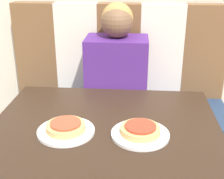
# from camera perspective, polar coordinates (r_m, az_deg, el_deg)

# --- Properties ---
(booth_seat) EXTENTS (1.36, 0.52, 0.48)m
(booth_seat) POSITION_cam_1_polar(r_m,az_deg,el_deg) (2.07, 0.79, -9.03)
(booth_seat) COLOR navy
(booth_seat) RESTS_ON ground_plane
(booth_backrest) EXTENTS (1.36, 0.10, 0.60)m
(booth_backrest) POSITION_cam_1_polar(r_m,az_deg,el_deg) (2.05, 1.28, 7.13)
(booth_backrest) COLOR brown
(booth_backrest) RESTS_ON booth_seat
(dining_table) EXTENTS (0.90, 0.73, 0.72)m
(dining_table) POSITION_cam_1_polar(r_m,az_deg,el_deg) (1.29, -1.27, -10.28)
(dining_table) COLOR black
(dining_table) RESTS_ON ground_plane
(person) EXTENTS (0.36, 0.25, 0.63)m
(person) POSITION_cam_1_polar(r_m,az_deg,el_deg) (1.85, 0.88, 5.12)
(person) COLOR #4C237A
(person) RESTS_ON booth_seat
(plate_left) EXTENTS (0.22, 0.22, 0.01)m
(plate_left) POSITION_cam_1_polar(r_m,az_deg,el_deg) (1.19, -8.40, -7.54)
(plate_left) COLOR white
(plate_left) RESTS_ON dining_table
(plate_right) EXTENTS (0.22, 0.22, 0.01)m
(plate_right) POSITION_cam_1_polar(r_m,az_deg,el_deg) (1.16, 5.17, -8.16)
(plate_right) COLOR white
(plate_right) RESTS_ON dining_table
(pizza_left) EXTENTS (0.15, 0.15, 0.03)m
(pizza_left) POSITION_cam_1_polar(r_m,az_deg,el_deg) (1.18, -8.45, -6.68)
(pizza_left) COLOR tan
(pizza_left) RESTS_ON plate_left
(pizza_right) EXTENTS (0.15, 0.15, 0.03)m
(pizza_right) POSITION_cam_1_polar(r_m,az_deg,el_deg) (1.15, 5.20, -7.28)
(pizza_right) COLOR tan
(pizza_right) RESTS_ON plate_right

